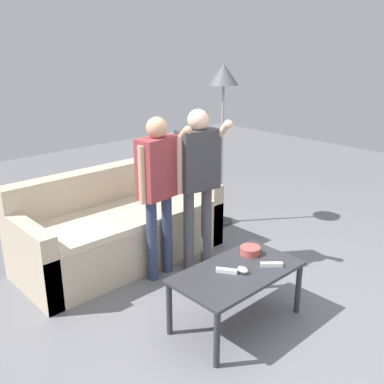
# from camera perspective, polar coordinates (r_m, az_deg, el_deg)

# --- Properties ---
(ground_plane) EXTENTS (12.00, 12.00, 0.00)m
(ground_plane) POSITION_cam_1_polar(r_m,az_deg,el_deg) (3.60, 6.87, -15.53)
(ground_plane) COLOR slate
(couch) EXTENTS (1.96, 0.86, 0.86)m
(couch) POSITION_cam_1_polar(r_m,az_deg,el_deg) (4.33, -9.41, -4.69)
(couch) COLOR #B7A88E
(couch) RESTS_ON ground
(coffee_table) EXTENTS (0.97, 0.54, 0.44)m
(coffee_table) POSITION_cam_1_polar(r_m,az_deg,el_deg) (3.31, 5.84, -10.89)
(coffee_table) COLOR #2D2D33
(coffee_table) RESTS_ON ground
(snack_bowl) EXTENTS (0.16, 0.16, 0.06)m
(snack_bowl) POSITION_cam_1_polar(r_m,az_deg,el_deg) (3.52, 7.53, -7.50)
(snack_bowl) COLOR #B24C47
(snack_bowl) RESTS_ON coffee_table
(game_remote_nunchuk) EXTENTS (0.06, 0.09, 0.05)m
(game_remote_nunchuk) POSITION_cam_1_polar(r_m,az_deg,el_deg) (3.25, 6.58, -9.96)
(game_remote_nunchuk) COLOR white
(game_remote_nunchuk) RESTS_ON coffee_table
(floor_lamp) EXTENTS (0.32, 0.32, 1.81)m
(floor_lamp) POSITION_cam_1_polar(r_m,az_deg,el_deg) (4.86, 4.07, 13.19)
(floor_lamp) COLOR #2D2D33
(floor_lamp) RESTS_ON ground
(player_center) EXTENTS (0.45, 0.31, 1.45)m
(player_center) POSITION_cam_1_polar(r_m,az_deg,el_deg) (3.76, -4.36, 1.57)
(player_center) COLOR #2D3856
(player_center) RESTS_ON ground
(player_right) EXTENTS (0.43, 0.38, 1.49)m
(player_right) POSITION_cam_1_polar(r_m,az_deg,el_deg) (3.90, 0.79, 2.65)
(player_right) COLOR #47474C
(player_right) RESTS_ON ground
(game_remote_wand_near) EXTENTS (0.11, 0.15, 0.03)m
(game_remote_wand_near) POSITION_cam_1_polar(r_m,az_deg,el_deg) (3.24, 4.48, -10.12)
(game_remote_wand_near) COLOR white
(game_remote_wand_near) RESTS_ON coffee_table
(game_remote_wand_far) EXTENTS (0.15, 0.14, 0.03)m
(game_remote_wand_far) POSITION_cam_1_polar(r_m,az_deg,el_deg) (3.37, 10.25, -9.20)
(game_remote_wand_far) COLOR white
(game_remote_wand_far) RESTS_ON coffee_table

